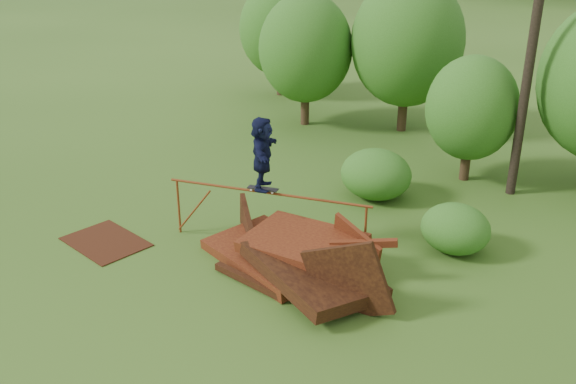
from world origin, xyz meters
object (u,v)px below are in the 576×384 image
Objects in this scene: scrap_pile at (296,257)px; skater at (262,153)px; flat_plate at (106,242)px; utility_pole at (533,38)px.

skater is at bearing 161.17° from scrap_pile.
skater reaches higher than flat_plate.
scrap_pile is 0.62× the size of utility_pole.
scrap_pile is 5.23m from flat_plate.
skater is 0.20× the size of utility_pole.
utility_pole reaches higher than flat_plate.
utility_pole is (2.07, 7.96, 4.33)m from scrap_pile.
flat_plate is (-4.82, -2.01, -0.39)m from scrap_pile.
scrap_pile is at bearing 22.65° from flat_plate.
utility_pole is (6.88, 9.97, 4.73)m from flat_plate.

